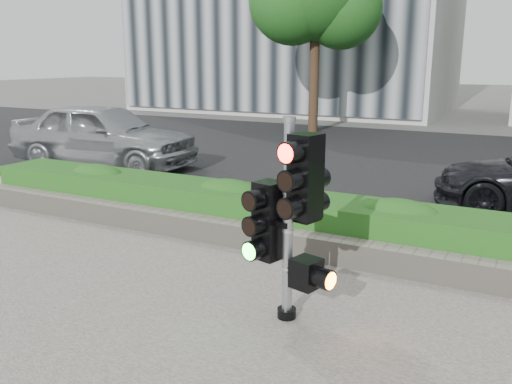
% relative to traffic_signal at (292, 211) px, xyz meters
% --- Properties ---
extents(ground, '(120.00, 120.00, 0.00)m').
position_rel_traffic_signal_xyz_m(ground, '(-0.95, -0.15, -1.21)').
color(ground, '#51514C').
rests_on(ground, ground).
extents(road, '(60.00, 13.00, 0.02)m').
position_rel_traffic_signal_xyz_m(road, '(-0.95, 9.85, -1.20)').
color(road, black).
rests_on(road, ground).
extents(curb, '(60.00, 0.25, 0.12)m').
position_rel_traffic_signal_xyz_m(curb, '(-0.95, 3.00, -1.15)').
color(curb, gray).
rests_on(curb, ground).
extents(stone_wall, '(12.00, 0.32, 0.34)m').
position_rel_traffic_signal_xyz_m(stone_wall, '(-0.95, 1.75, -1.01)').
color(stone_wall, gray).
rests_on(stone_wall, sidewalk).
extents(hedge, '(12.00, 1.00, 0.68)m').
position_rel_traffic_signal_xyz_m(hedge, '(-0.95, 2.40, -0.84)').
color(hedge, '#3F902C').
rests_on(hedge, sidewalk).
extents(traffic_signal, '(0.78, 0.63, 2.13)m').
position_rel_traffic_signal_xyz_m(traffic_signal, '(0.00, 0.00, 0.00)').
color(traffic_signal, black).
rests_on(traffic_signal, sidewalk).
extents(car_silver, '(5.00, 2.45, 1.64)m').
position_rel_traffic_signal_xyz_m(car_silver, '(-7.60, 5.44, -0.37)').
color(car_silver, '#A3A6AA').
rests_on(car_silver, road).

